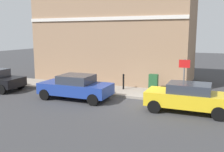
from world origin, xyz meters
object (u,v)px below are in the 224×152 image
object	(u,v)px
car_blue	(76,87)
utility_cabinet	(153,84)
street_sign	(184,73)
car_yellow	(188,97)
bollard_near_cabinet	(123,81)

from	to	relation	value
car_blue	utility_cabinet	xyz separation A→B (m)	(2.86, -3.97, -0.07)
utility_cabinet	street_sign	world-z (taller)	street_sign
car_yellow	car_blue	size ratio (longest dim) A/B	0.95
street_sign	utility_cabinet	bearing A→B (deg)	58.04
utility_cabinet	bollard_near_cabinet	distance (m)	2.06
car_yellow	street_sign	bearing A→B (deg)	-75.87
bollard_near_cabinet	utility_cabinet	bearing A→B (deg)	-92.79
car_yellow	street_sign	xyz separation A→B (m)	(1.70, 0.41, 0.90)
street_sign	car_yellow	bearing A→B (deg)	-166.33
utility_cabinet	street_sign	distance (m)	2.54
utility_cabinet	street_sign	size ratio (longest dim) A/B	0.50
utility_cabinet	car_blue	bearing A→B (deg)	125.77
bollard_near_cabinet	street_sign	xyz separation A→B (m)	(-1.34, -4.04, 0.96)
utility_cabinet	street_sign	xyz separation A→B (m)	(-1.24, -1.99, 0.98)
car_blue	bollard_near_cabinet	world-z (taller)	car_blue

